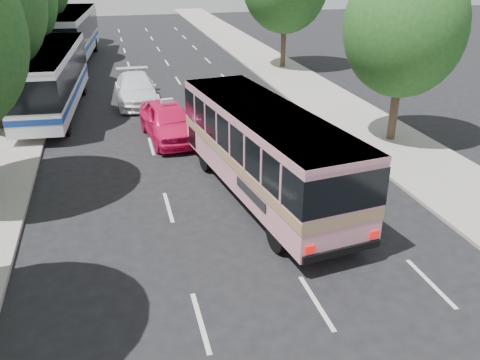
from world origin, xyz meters
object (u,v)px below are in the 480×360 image
object	(u,v)px
white_pickup	(136,89)
tour_coach_rear	(71,32)
pink_taxi	(168,121)
tour_coach_front	(51,75)
pink_bus	(264,144)

from	to	relation	value
white_pickup	tour_coach_rear	distance (m)	13.72
pink_taxi	tour_coach_front	bearing A→B (deg)	127.07
tour_coach_front	white_pickup	bearing A→B (deg)	15.62
white_pickup	tour_coach_front	world-z (taller)	tour_coach_front
pink_bus	pink_taxi	bearing A→B (deg)	101.88
tour_coach_rear	tour_coach_front	bearing A→B (deg)	-86.38
pink_taxi	tour_coach_front	distance (m)	7.79
pink_bus	pink_taxi	world-z (taller)	pink_bus
tour_coach_front	tour_coach_rear	xyz separation A→B (m)	(0.45, 13.94, 0.21)
white_pickup	tour_coach_front	size ratio (longest dim) A/B	0.48
white_pickup	tour_coach_rear	bearing A→B (deg)	105.80
pink_taxi	white_pickup	distance (m)	6.51
pink_taxi	white_pickup	size ratio (longest dim) A/B	0.92
pink_bus	white_pickup	bearing A→B (deg)	96.72
pink_bus	tour_coach_front	bearing A→B (deg)	114.12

